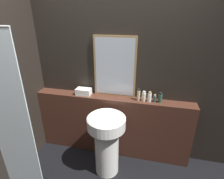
{
  "coord_description": "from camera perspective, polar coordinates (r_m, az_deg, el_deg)",
  "views": [
    {
      "loc": [
        0.52,
        -0.97,
        2.02
      ],
      "look_at": [
        0.02,
        1.1,
        1.11
      ],
      "focal_mm": 28.0,
      "sensor_mm": 36.0,
      "label": 1
    }
  ],
  "objects": [
    {
      "name": "hand_soap_bottle",
      "position": [
        2.4,
        15.45,
        -2.66
      ],
      "size": [
        0.05,
        0.05,
        0.14
      ],
      "color": "#2D4C3D",
      "rests_on": "vanity_counter"
    },
    {
      "name": "lotion_bottle",
      "position": [
        2.4,
        12.16,
        -2.39
      ],
      "size": [
        0.05,
        0.05,
        0.14
      ],
      "color": "white",
      "rests_on": "vanity_counter"
    },
    {
      "name": "pedestal_sink",
      "position": [
        2.38,
        -1.75,
        -16.28
      ],
      "size": [
        0.48,
        0.48,
        0.87
      ],
      "color": "white",
      "rests_on": "ground_plane"
    },
    {
      "name": "mirror",
      "position": [
        2.4,
        0.87,
        7.26
      ],
      "size": [
        0.58,
        0.03,
        0.84
      ],
      "color": "#937047",
      "rests_on": "vanity_counter"
    },
    {
      "name": "shampoo_bottle",
      "position": [
        2.39,
        8.67,
        -1.76
      ],
      "size": [
        0.04,
        0.04,
        0.17
      ],
      "color": "#C6B284",
      "rests_on": "vanity_counter"
    },
    {
      "name": "wall_back",
      "position": [
        2.48,
        0.68,
        5.05
      ],
      "size": [
        8.0,
        0.06,
        2.5
      ],
      "color": "black",
      "rests_on": "ground_plane"
    },
    {
      "name": "towel_stack",
      "position": [
        2.58,
        -9.25,
        -0.68
      ],
      "size": [
        0.22,
        0.13,
        0.09
      ],
      "color": "silver",
      "rests_on": "vanity_counter"
    },
    {
      "name": "body_wash_bottle",
      "position": [
        2.4,
        13.76,
        -2.88
      ],
      "size": [
        0.04,
        0.04,
        0.1
      ],
      "color": "#2D4C3D",
      "rests_on": "vanity_counter"
    },
    {
      "name": "vanity_counter",
      "position": [
        2.72,
        -0.02,
        -11.6
      ],
      "size": [
        2.28,
        0.2,
        0.94
      ],
      "color": "#422319",
      "rests_on": "ground_plane"
    },
    {
      "name": "shower_panel",
      "position": [
        2.17,
        -30.23,
        -9.13
      ],
      "size": [
        0.5,
        0.02,
        1.94
      ],
      "color": "silver",
      "rests_on": "ground_plane"
    },
    {
      "name": "conditioner_bottle",
      "position": [
        2.4,
        10.35,
        -2.23
      ],
      "size": [
        0.05,
        0.05,
        0.14
      ],
      "color": "beige",
      "rests_on": "vanity_counter"
    }
  ]
}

